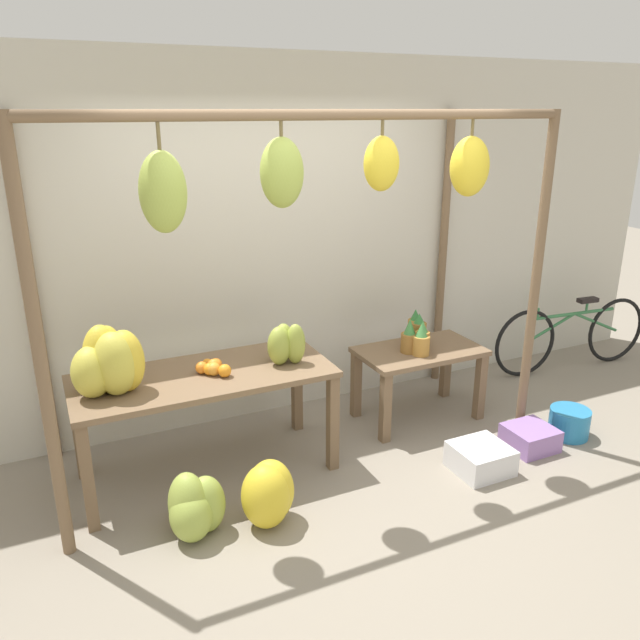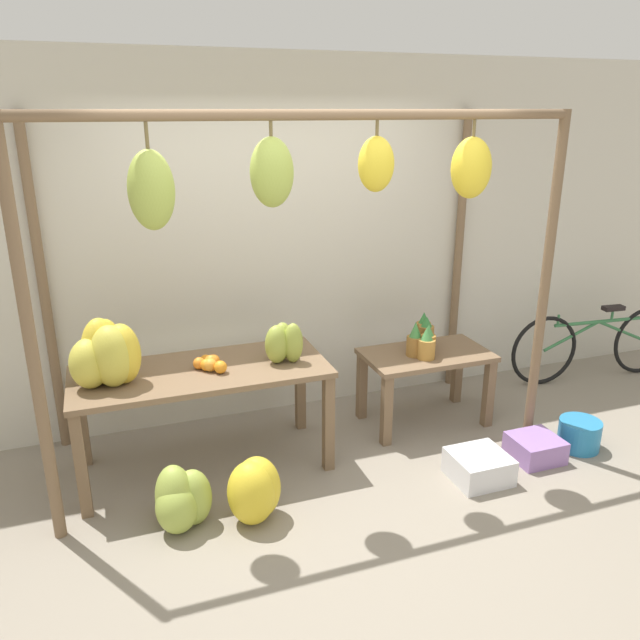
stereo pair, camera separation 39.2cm
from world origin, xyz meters
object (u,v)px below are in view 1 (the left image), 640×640
parked_bicycle (572,335)px  pineapple_cluster (417,336)px  orange_pile (213,367)px  blue_bucket (569,423)px  fruit_crate_white (481,458)px  banana_pile_on_table (109,363)px  banana_pile_ground_right (268,494)px  papaya_pile (285,344)px  banana_pile_ground_left (195,507)px  fruit_crate_purple (530,438)px

parked_bicycle → pineapple_cluster: bearing=-173.5°
orange_pile → blue_bucket: orange_pile is taller
fruit_crate_white → banana_pile_on_table: bearing=162.0°
banana_pile_ground_right → fruit_crate_white: banana_pile_ground_right is taller
parked_bicycle → papaya_pile: 3.16m
banana_pile_ground_left → fruit_crate_purple: size_ratio=1.44×
banana_pile_ground_right → banana_pile_ground_left: bearing=167.8°
blue_bucket → fruit_crate_white: bearing=-173.6°
pineapple_cluster → fruit_crate_white: bearing=-91.0°
orange_pile → banana_pile_ground_right: size_ratio=0.60×
banana_pile_ground_left → fruit_crate_white: size_ratio=1.30×
banana_pile_ground_right → parked_bicycle: 3.63m
banana_pile_on_table → parked_bicycle: banana_pile_on_table is taller
banana_pile_ground_left → orange_pile: bearing=62.0°
blue_bucket → banana_pile_on_table: bearing=168.8°
orange_pile → fruit_crate_purple: size_ratio=0.74×
blue_bucket → papaya_pile: 2.31m
pineapple_cluster → fruit_crate_purple: (0.51, -0.78, -0.63)m
banana_pile_ground_right → fruit_crate_white: 1.55m
orange_pile → papaya_pile: size_ratio=0.86×
fruit_crate_white → parked_bicycle: size_ratio=0.22×
banana_pile_on_table → fruit_crate_purple: size_ratio=1.55×
pineapple_cluster → papaya_pile: bearing=-173.3°
fruit_crate_white → blue_bucket: 0.94m
orange_pile → banana_pile_ground_right: (0.12, -0.68, -0.59)m
banana_pile_ground_left → parked_bicycle: parked_bicycle is taller
pineapple_cluster → banana_pile_ground_left: (-1.98, -0.70, -0.54)m
fruit_crate_white → banana_pile_ground_right: bearing=176.9°
fruit_crate_white → pineapple_cluster: bearing=89.0°
banana_pile_ground_left → blue_bucket: (2.90, -0.07, -0.06)m
banana_pile_ground_right → fruit_crate_purple: bearing=0.1°
blue_bucket → papaya_pile: papaya_pile is taller
fruit_crate_purple → banana_pile_ground_left: bearing=178.0°
blue_bucket → fruit_crate_purple: size_ratio=0.90×
banana_pile_ground_right → parked_bicycle: size_ratio=0.24×
blue_bucket → orange_pile: bearing=165.8°
orange_pile → blue_bucket: 2.75m
banana_pile_on_table → blue_bucket: 3.39m
orange_pile → fruit_crate_white: (1.66, -0.76, -0.69)m
blue_bucket → banana_pile_ground_right: bearing=-179.5°
banana_pile_ground_right → papaya_pile: 1.02m
banana_pile_ground_right → blue_bucket: size_ratio=1.38×
fruit_crate_white → papaya_pile: bearing=147.5°
banana_pile_on_table → fruit_crate_white: size_ratio=1.40×
banana_pile_ground_left → parked_bicycle: (3.91, 0.92, 0.17)m
banana_pile_ground_left → parked_bicycle: size_ratio=0.28×
parked_bicycle → banana_pile_ground_left: bearing=-166.8°
banana_pile_ground_left → parked_bicycle: 4.02m
banana_pile_ground_left → blue_bucket: banana_pile_ground_left is taller
parked_bicycle → papaya_pile: (-3.10, -0.36, 0.54)m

